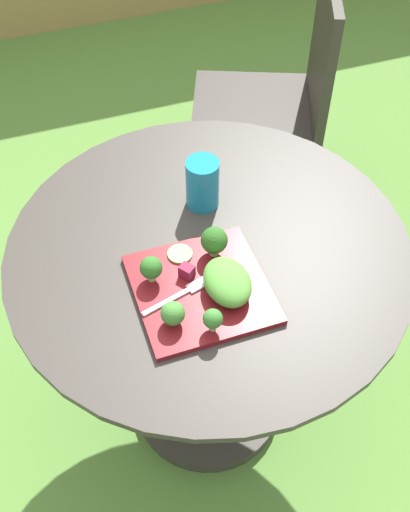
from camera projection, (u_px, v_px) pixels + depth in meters
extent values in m
plane|color=#568438|center=(208.00, 403.00, 1.95)|extent=(12.00, 12.00, 0.00)
cylinder|color=#38332D|center=(209.00, 249.00, 1.40)|extent=(0.90, 0.90, 0.02)
cylinder|color=#38332D|center=(208.00, 336.00, 1.66)|extent=(0.06, 0.06, 0.68)
cylinder|color=#38332D|center=(208.00, 400.00, 1.94)|extent=(0.44, 0.44, 0.04)
cube|color=#332D28|center=(256.00, 112.00, 2.20)|extent=(0.57, 0.57, 0.03)
cube|color=#332D28|center=(323.00, 52.00, 2.01)|extent=(0.18, 0.40, 0.45)
cylinder|color=#332D28|center=(207.00, 128.00, 2.49)|extent=(0.02, 0.02, 0.43)
cylinder|color=#332D28|center=(202.00, 191.00, 2.26)|extent=(0.02, 0.02, 0.43)
cylinder|color=#332D28|center=(298.00, 131.00, 2.48)|extent=(0.02, 0.02, 0.43)
cylinder|color=#332D28|center=(303.00, 194.00, 2.24)|extent=(0.02, 0.02, 0.43)
cube|color=maroon|center=(201.00, 289.00, 1.31)|extent=(0.27, 0.27, 0.01)
cylinder|color=teal|center=(202.00, 183.00, 1.44)|extent=(0.08, 0.08, 0.12)
cylinder|color=#156886|center=(202.00, 189.00, 1.45)|extent=(0.07, 0.07, 0.09)
cube|color=silver|center=(166.00, 302.00, 1.27)|extent=(0.11, 0.04, 0.00)
cube|color=silver|center=(198.00, 285.00, 1.30)|extent=(0.05, 0.03, 0.00)
ellipsoid|color=#519338|center=(227.00, 282.00, 1.27)|extent=(0.09, 0.13, 0.06)
cylinder|color=#99B770|center=(213.00, 251.00, 1.35)|extent=(0.02, 0.02, 0.02)
sphere|color=#285B1E|center=(213.00, 241.00, 1.33)|extent=(0.06, 0.06, 0.06)
cylinder|color=#99B770|center=(152.00, 277.00, 1.31)|extent=(0.02, 0.02, 0.02)
sphere|color=#2D6623|center=(151.00, 268.00, 1.29)|extent=(0.05, 0.05, 0.05)
cylinder|color=#99B770|center=(213.00, 326.00, 1.23)|extent=(0.01, 0.01, 0.02)
sphere|color=#38752D|center=(213.00, 319.00, 1.21)|extent=(0.04, 0.04, 0.04)
cylinder|color=#99B770|center=(173.00, 321.00, 1.24)|extent=(0.02, 0.02, 0.01)
sphere|color=#427F33|center=(173.00, 313.00, 1.22)|extent=(0.05, 0.05, 0.05)
cylinder|color=#8EB766|center=(180.00, 254.00, 1.36)|extent=(0.05, 0.05, 0.01)
cube|color=maroon|center=(187.00, 271.00, 1.31)|extent=(0.04, 0.04, 0.03)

